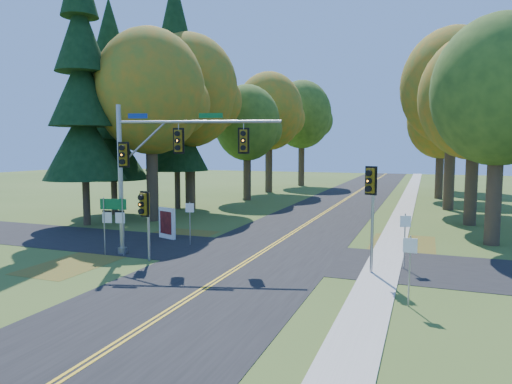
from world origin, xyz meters
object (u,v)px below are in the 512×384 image
(traffic_mast, at_px, (160,159))
(east_signal_pole, at_px, (371,193))
(info_kiosk, at_px, (167,223))
(route_sign_cluster, at_px, (113,215))

(traffic_mast, xyz_separation_m, east_signal_pole, (10.39, 0.04, -1.34))
(traffic_mast, relative_size, info_kiosk, 4.32)
(traffic_mast, xyz_separation_m, info_kiosk, (-1.93, 3.70, -3.96))
(route_sign_cluster, height_order, info_kiosk, route_sign_cluster)
(route_sign_cluster, bearing_deg, east_signal_pole, -8.32)
(traffic_mast, distance_m, route_sign_cluster, 3.68)
(east_signal_pole, bearing_deg, info_kiosk, -177.74)
(east_signal_pole, xyz_separation_m, route_sign_cluster, (-12.59, -0.97, -1.46))
(east_signal_pole, xyz_separation_m, info_kiosk, (-12.33, 3.66, -2.62))
(traffic_mast, height_order, route_sign_cluster, traffic_mast)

